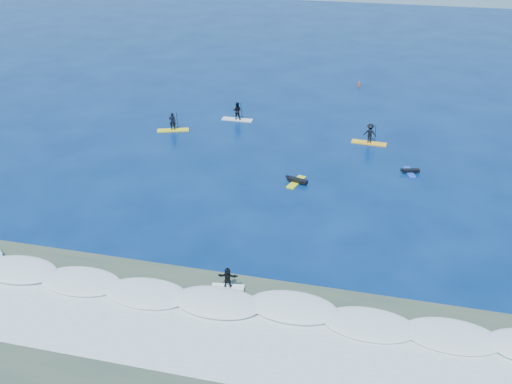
% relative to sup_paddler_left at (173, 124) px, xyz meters
% --- Properties ---
extents(ground, '(160.00, 160.00, 0.00)m').
position_rel_sup_paddler_left_xyz_m(ground, '(9.98, -12.08, -0.62)').
color(ground, '#041C4D').
rests_on(ground, ground).
extents(shallow_water, '(90.00, 13.00, 0.01)m').
position_rel_sup_paddler_left_xyz_m(shallow_water, '(9.98, -26.08, -0.62)').
color(shallow_water, '#35493A').
rests_on(shallow_water, ground).
extents(breaking_wave, '(40.00, 6.00, 0.30)m').
position_rel_sup_paddler_left_xyz_m(breaking_wave, '(9.98, -22.08, -0.62)').
color(breaking_wave, white).
rests_on(breaking_wave, ground).
extents(whitewater, '(34.00, 5.00, 0.02)m').
position_rel_sup_paddler_left_xyz_m(whitewater, '(9.98, -25.08, -0.62)').
color(whitewater, silver).
rests_on(whitewater, ground).
extents(sup_paddler_left, '(2.92, 1.62, 2.00)m').
position_rel_sup_paddler_left_xyz_m(sup_paddler_left, '(0.00, 0.00, 0.00)').
color(sup_paddler_left, yellow).
rests_on(sup_paddler_left, ground).
extents(sup_paddler_center, '(2.92, 0.74, 2.05)m').
position_rel_sup_paddler_left_xyz_m(sup_paddler_center, '(4.99, 3.90, 0.14)').
color(sup_paddler_center, white).
rests_on(sup_paddler_center, ground).
extents(sup_paddler_right, '(3.04, 0.98, 2.10)m').
position_rel_sup_paddler_left_xyz_m(sup_paddler_right, '(17.53, 1.19, 0.19)').
color(sup_paddler_right, yellow).
rests_on(sup_paddler_right, ground).
extents(prone_paddler_near, '(1.77, 2.32, 0.47)m').
position_rel_sup_paddler_left_xyz_m(prone_paddler_near, '(12.67, -7.52, -0.46)').
color(prone_paddler_near, yellow).
rests_on(prone_paddler_near, ground).
extents(prone_paddler_far, '(1.52, 1.99, 0.40)m').
position_rel_sup_paddler_left_xyz_m(prone_paddler_far, '(20.95, -3.84, -0.49)').
color(prone_paddler_far, blue).
rests_on(prone_paddler_far, ground).
extents(wave_surfer, '(1.85, 0.72, 1.31)m').
position_rel_sup_paddler_left_xyz_m(wave_surfer, '(11.18, -21.07, 0.13)').
color(wave_surfer, white).
rests_on(wave_surfer, breaking_wave).
extents(marker_buoy, '(0.25, 0.25, 0.61)m').
position_rel_sup_paddler_left_xyz_m(marker_buoy, '(15.48, 16.83, -0.36)').
color(marker_buoy, '#DA4513').
rests_on(marker_buoy, ground).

